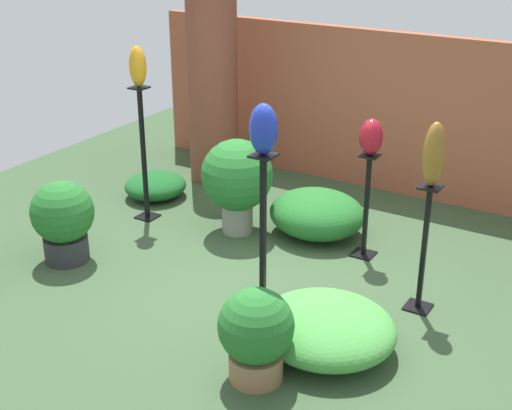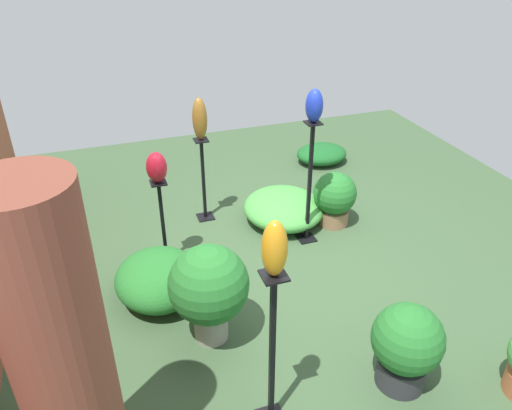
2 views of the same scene
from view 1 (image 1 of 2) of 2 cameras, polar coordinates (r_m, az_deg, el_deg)
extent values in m
plane|color=#385133|center=(6.03, -0.03, -6.45)|extent=(8.00, 8.00, 0.00)
cube|color=#9E5138|center=(7.87, 10.01, 7.33)|extent=(5.60, 0.12, 1.74)
cylinder|color=brown|center=(7.97, -3.49, 9.70)|extent=(0.55, 0.55, 2.24)
cube|color=black|center=(5.38, 0.53, -10.40)|extent=(0.20, 0.20, 0.01)
cube|color=black|center=(5.02, 0.56, -3.66)|extent=(0.04, 0.04, 1.43)
cube|color=black|center=(4.74, 0.59, 3.99)|extent=(0.16, 0.16, 0.02)
cube|color=black|center=(5.86, 12.82, -7.95)|extent=(0.20, 0.20, 0.01)
cube|color=black|center=(5.62, 13.29, -3.46)|extent=(0.04, 0.04, 1.04)
cube|color=black|center=(5.41, 13.78, 1.41)|extent=(0.16, 0.16, 0.02)
cube|color=black|center=(7.35, -8.66, -0.91)|extent=(0.20, 0.20, 0.01)
cube|color=black|center=(7.10, -8.99, 4.01)|extent=(0.04, 0.04, 1.35)
cube|color=black|center=(6.91, -9.34, 9.25)|extent=(0.16, 0.16, 0.02)
cube|color=black|center=(6.59, 8.57, -3.90)|extent=(0.20, 0.20, 0.01)
cube|color=black|center=(6.39, 8.83, -0.10)|extent=(0.04, 0.04, 0.97)
cube|color=black|center=(6.22, 9.09, 3.93)|extent=(0.16, 0.16, 0.01)
ellipsoid|color=#192D9E|center=(4.68, 0.60, 6.08)|extent=(0.20, 0.18, 0.35)
ellipsoid|color=brown|center=(5.32, 14.04, 3.94)|extent=(0.16, 0.17, 0.49)
ellipsoid|color=orange|center=(6.87, -9.45, 10.88)|extent=(0.16, 0.16, 0.39)
ellipsoid|color=maroon|center=(6.16, 9.19, 5.40)|extent=(0.20, 0.20, 0.32)
cylinder|color=gray|center=(6.91, -1.50, -0.99)|extent=(0.30, 0.30, 0.29)
sphere|color=#236B28|center=(6.74, -1.54, 2.41)|extent=(0.69, 0.69, 0.69)
cylinder|color=#2D2D33|center=(6.60, -14.92, -3.35)|extent=(0.39, 0.39, 0.23)
sphere|color=#236B28|center=(6.46, -15.24, -0.55)|extent=(0.56, 0.56, 0.56)
cylinder|color=#936B4C|center=(4.92, 0.00, -12.73)|extent=(0.37, 0.37, 0.19)
sphere|color=#236B28|center=(4.75, 0.00, -9.65)|extent=(0.51, 0.51, 0.51)
ellipsoid|color=#195923|center=(7.79, -8.04, 1.55)|extent=(0.66, 0.68, 0.26)
ellipsoid|color=#479942|center=(5.18, 5.62, -9.76)|extent=(1.01, 0.97, 0.35)
ellipsoid|color=#236B28|center=(6.84, 4.90, -0.70)|extent=(0.93, 0.84, 0.44)
camera|label=2|loc=(8.94, -18.28, 23.99)|focal=35.00mm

